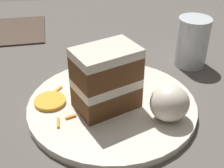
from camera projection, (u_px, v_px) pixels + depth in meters
The scene contains 8 objects.
ground_plane at pixel (107, 131), 0.52m from camera, with size 6.00×6.00×0.00m, color #4C4742.
dining_table at pixel (107, 122), 0.51m from camera, with size 0.92×1.17×0.04m, color #56514C.
plate at pixel (112, 105), 0.50m from camera, with size 0.27×0.27×0.01m, color silver.
cake_slice at pixel (107, 78), 0.47m from camera, with size 0.11×0.10×0.10m.
cream_dollop at pixel (170, 103), 0.45m from camera, with size 0.06×0.05×0.06m, color silver.
orange_garnish at pixel (50, 101), 0.50m from camera, with size 0.05×0.05×0.01m, color orange.
carrot_shreds_scatter at pixel (96, 94), 0.52m from camera, with size 0.18×0.15×0.00m.
drinking_glass at pixel (192, 45), 0.61m from camera, with size 0.06×0.06×0.10m.
Camera 1 is at (-0.04, -0.39, 0.35)m, focal length 50.00 mm.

